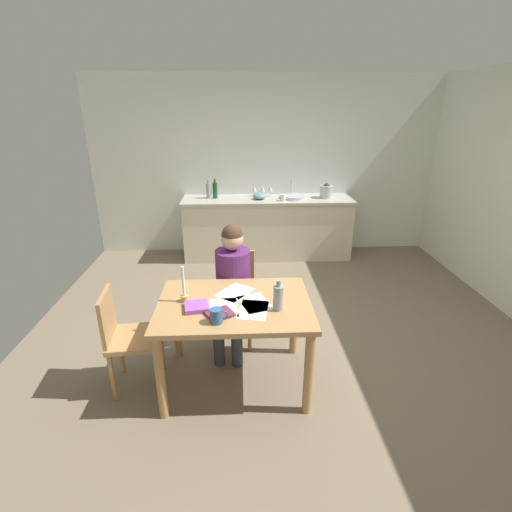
# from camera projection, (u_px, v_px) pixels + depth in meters

# --- Properties ---
(ground_plane) EXTENTS (5.20, 5.20, 0.04)m
(ground_plane) POSITION_uv_depth(u_px,v_px,m) (283.00, 339.00, 3.77)
(ground_plane) COLOR #7A6B56
(wall_back) EXTENTS (5.20, 0.12, 2.60)m
(wall_back) POSITION_uv_depth(u_px,v_px,m) (266.00, 167.00, 5.69)
(wall_back) COLOR silver
(wall_back) RESTS_ON ground
(kitchen_counter) EXTENTS (2.51, 0.64, 0.90)m
(kitchen_counter) POSITION_uv_depth(u_px,v_px,m) (267.00, 227.00, 5.67)
(kitchen_counter) COLOR beige
(kitchen_counter) RESTS_ON ground
(dining_table) EXTENTS (1.19, 0.86, 0.74)m
(dining_table) POSITION_uv_depth(u_px,v_px,m) (235.00, 315.00, 2.94)
(dining_table) COLOR tan
(dining_table) RESTS_ON ground
(chair_at_table) EXTENTS (0.45, 0.45, 0.88)m
(chair_at_table) POSITION_uv_depth(u_px,v_px,m) (235.00, 292.00, 3.62)
(chair_at_table) COLOR tan
(chair_at_table) RESTS_ON ground
(person_seated) EXTENTS (0.38, 0.62, 1.19)m
(person_seated) POSITION_uv_depth(u_px,v_px,m) (232.00, 281.00, 3.41)
(person_seated) COLOR #592666
(person_seated) RESTS_ON ground
(chair_side_empty) EXTENTS (0.43, 0.43, 0.85)m
(chair_side_empty) POSITION_uv_depth(u_px,v_px,m) (127.00, 335.00, 2.96)
(chair_side_empty) COLOR tan
(chair_side_empty) RESTS_ON ground
(coffee_mug) EXTENTS (0.13, 0.09, 0.11)m
(coffee_mug) POSITION_uv_depth(u_px,v_px,m) (217.00, 316.00, 2.62)
(coffee_mug) COLOR #33598C
(coffee_mug) RESTS_ON dining_table
(candlestick) EXTENTS (0.06, 0.06, 0.30)m
(candlestick) POSITION_uv_depth(u_px,v_px,m) (184.00, 292.00, 2.89)
(candlestick) COLOR gold
(candlestick) RESTS_ON dining_table
(book_magazine) EXTENTS (0.24, 0.23, 0.02)m
(book_magazine) POSITION_uv_depth(u_px,v_px,m) (220.00, 314.00, 2.73)
(book_magazine) COLOR brown
(book_magazine) RESTS_ON dining_table
(book_cookery) EXTENTS (0.20, 0.20, 0.03)m
(book_cookery) POSITION_uv_depth(u_px,v_px,m) (197.00, 307.00, 2.81)
(book_cookery) COLOR #9A52B6
(book_cookery) RESTS_ON dining_table
(paper_letter) EXTENTS (0.26, 0.33, 0.00)m
(paper_letter) POSITION_uv_depth(u_px,v_px,m) (253.00, 310.00, 2.80)
(paper_letter) COLOR white
(paper_letter) RESTS_ON dining_table
(paper_bill) EXTENTS (0.23, 0.31, 0.00)m
(paper_bill) POSITION_uv_depth(u_px,v_px,m) (224.00, 308.00, 2.83)
(paper_bill) COLOR white
(paper_bill) RESTS_ON dining_table
(paper_envelope) EXTENTS (0.30, 0.35, 0.00)m
(paper_envelope) POSITION_uv_depth(u_px,v_px,m) (255.00, 303.00, 2.90)
(paper_envelope) COLOR white
(paper_envelope) RESTS_ON dining_table
(paper_receipt) EXTENTS (0.35, 0.36, 0.00)m
(paper_receipt) POSITION_uv_depth(u_px,v_px,m) (235.00, 292.00, 3.06)
(paper_receipt) COLOR white
(paper_receipt) RESTS_ON dining_table
(wine_bottle_on_table) EXTENTS (0.07, 0.07, 0.24)m
(wine_bottle_on_table) POSITION_uv_depth(u_px,v_px,m) (278.00, 297.00, 2.77)
(wine_bottle_on_table) COLOR #8C999E
(wine_bottle_on_table) RESTS_ON dining_table
(sink_unit) EXTENTS (0.36, 0.36, 0.24)m
(sink_unit) POSITION_uv_depth(u_px,v_px,m) (293.00, 196.00, 5.51)
(sink_unit) COLOR #B2B7BC
(sink_unit) RESTS_ON kitchen_counter
(bottle_oil) EXTENTS (0.07, 0.07, 0.27)m
(bottle_oil) POSITION_uv_depth(u_px,v_px,m) (209.00, 191.00, 5.47)
(bottle_oil) COLOR #8C999E
(bottle_oil) RESTS_ON kitchen_counter
(bottle_vinegar) EXTENTS (0.07, 0.07, 0.28)m
(bottle_vinegar) POSITION_uv_depth(u_px,v_px,m) (215.00, 190.00, 5.48)
(bottle_vinegar) COLOR #194C23
(bottle_vinegar) RESTS_ON kitchen_counter
(mixing_bowl) EXTENTS (0.19, 0.19, 0.09)m
(mixing_bowl) POSITION_uv_depth(u_px,v_px,m) (259.00, 196.00, 5.44)
(mixing_bowl) COLOR #668C99
(mixing_bowl) RESTS_ON kitchen_counter
(stovetop_kettle) EXTENTS (0.18, 0.18, 0.22)m
(stovetop_kettle) POSITION_uv_depth(u_px,v_px,m) (326.00, 191.00, 5.50)
(stovetop_kettle) COLOR #B7BABF
(stovetop_kettle) RESTS_ON kitchen_counter
(wine_glass_near_sink) EXTENTS (0.07, 0.07, 0.15)m
(wine_glass_near_sink) POSITION_uv_depth(u_px,v_px,m) (270.00, 189.00, 5.60)
(wine_glass_near_sink) COLOR silver
(wine_glass_near_sink) RESTS_ON kitchen_counter
(wine_glass_by_kettle) EXTENTS (0.07, 0.07, 0.15)m
(wine_glass_by_kettle) POSITION_uv_depth(u_px,v_px,m) (263.00, 189.00, 5.60)
(wine_glass_by_kettle) COLOR silver
(wine_glass_by_kettle) RESTS_ON kitchen_counter
(wine_glass_back_left) EXTENTS (0.07, 0.07, 0.15)m
(wine_glass_back_left) POSITION_uv_depth(u_px,v_px,m) (254.00, 189.00, 5.59)
(wine_glass_back_left) COLOR silver
(wine_glass_back_left) RESTS_ON kitchen_counter
(teacup_on_counter) EXTENTS (0.11, 0.07, 0.09)m
(teacup_on_counter) POSITION_uv_depth(u_px,v_px,m) (283.00, 197.00, 5.36)
(teacup_on_counter) COLOR white
(teacup_on_counter) RESTS_ON kitchen_counter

